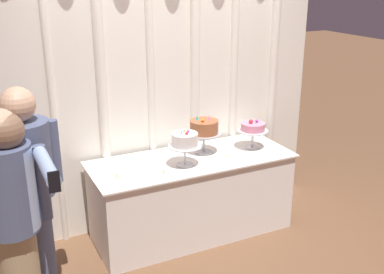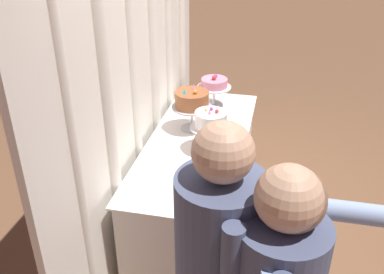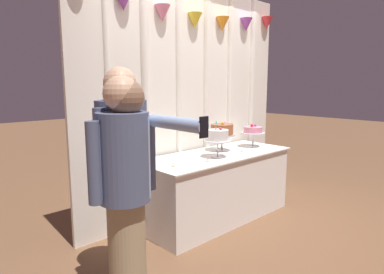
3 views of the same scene
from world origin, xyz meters
name	(u,v)px [view 3 (image 3 of 3)]	position (x,y,z in m)	size (l,w,h in m)	color
ground_plane	(223,220)	(0.00, 0.00, 0.00)	(24.00, 24.00, 0.00)	brown
draped_curtain	(194,95)	(0.03, 0.52, 1.40)	(3.05, 0.17, 2.67)	white
cake_table	(217,186)	(0.00, 0.10, 0.38)	(1.87, 0.73, 0.76)	white
cake_display_leftmost	(218,137)	(-0.12, -0.01, 0.98)	(0.29, 0.29, 0.33)	silver
cake_display_center	(222,131)	(0.17, 0.19, 1.00)	(0.32, 0.32, 0.36)	#B2B2B7
cake_display_rightmost	(253,131)	(0.64, 0.09, 0.96)	(0.30, 0.30, 0.29)	silver
tealight_far_left	(174,166)	(-0.74, -0.01, 0.77)	(0.04, 0.04, 0.04)	beige
tealight_near_left	(208,161)	(-0.36, -0.09, 0.77)	(0.05, 0.05, 0.03)	beige
tealight_near_right	(242,151)	(0.29, -0.02, 0.77)	(0.04, 0.04, 0.03)	beige
guest_man_pink_jacket	(123,171)	(-1.46, -0.29, 0.90)	(0.51, 0.47, 1.66)	#4C5675
guest_girl_blue_dress	(130,183)	(-1.57, -0.55, 0.90)	(0.45, 0.69, 1.58)	#9E8966
guest_man_dark_suit	(124,186)	(-1.60, -0.53, 0.87)	(0.51, 0.35, 1.60)	#9E8966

